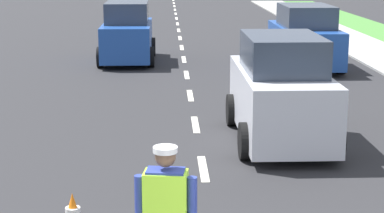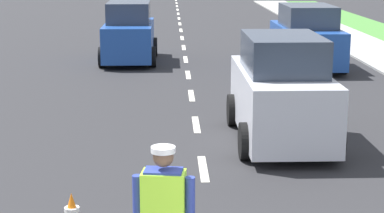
% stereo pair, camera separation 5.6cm
% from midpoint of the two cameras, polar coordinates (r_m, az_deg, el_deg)
% --- Properties ---
extents(ground_plane, '(96.00, 96.00, 0.00)m').
position_cam_midpoint_polar(ground_plane, '(26.33, -0.68, 5.22)').
color(ground_plane, '#28282B').
extents(lane_center_line, '(0.14, 46.40, 0.01)m').
position_cam_midpoint_polar(lane_center_line, '(30.49, -0.87, 6.32)').
color(lane_center_line, silver).
rests_on(lane_center_line, ground).
extents(road_worker, '(0.77, 0.36, 1.67)m').
position_cam_midpoint_polar(road_worker, '(7.09, -2.04, -9.24)').
color(road_worker, '#383D4C').
rests_on(road_worker, ground).
extents(traffic_cone_far, '(0.36, 0.36, 0.55)m').
position_cam_midpoint_polar(traffic_cone_far, '(8.97, -10.21, -9.06)').
color(traffic_cone_far, black).
rests_on(traffic_cone_far, ground).
extents(car_outgoing_ahead, '(1.86, 3.90, 2.11)m').
position_cam_midpoint_polar(car_outgoing_ahead, '(12.96, 7.87, 1.22)').
color(car_outgoing_ahead, silver).
rests_on(car_outgoing_ahead, ground).
extents(car_parked_far, '(2.00, 4.28, 2.03)m').
position_cam_midpoint_polar(car_parked_far, '(21.74, 9.99, 5.85)').
color(car_parked_far, '#1E4799').
rests_on(car_parked_far, ground).
extents(car_oncoming_second, '(1.86, 3.81, 2.03)m').
position_cam_midpoint_polar(car_oncoming_second, '(22.65, -5.41, 6.27)').
color(car_oncoming_second, '#1E4799').
rests_on(car_oncoming_second, ground).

